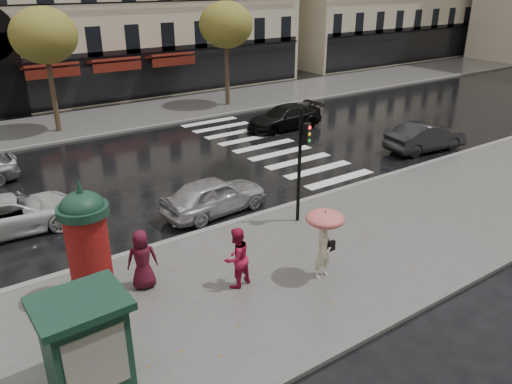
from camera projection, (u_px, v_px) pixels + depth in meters
ground at (286, 261)px, 15.18m from camera, size 160.00×160.00×0.00m
near_sidewalk at (297, 267)px, 14.78m from camera, size 90.00×7.00×0.12m
far_sidewalk at (90, 122)px, 29.51m from camera, size 90.00×6.00×0.12m
near_kerb at (234, 222)px, 17.42m from camera, size 90.00×0.25×0.14m
far_kerb at (107, 134)px, 27.24m from camera, size 90.00×0.25×0.14m
zebra_crossing at (264, 146)px, 25.56m from camera, size 3.60×11.75×0.01m
tree_far_left at (44, 36)px, 25.69m from camera, size 3.40×3.40×6.64m
tree_far_right at (226, 25)px, 31.43m from camera, size 3.40×3.40×6.64m
woman_umbrella at (324, 233)px, 13.67m from camera, size 1.08×1.08×2.08m
woman_red at (236, 258)px, 13.45m from camera, size 0.96×0.82×1.74m
man_burgundy at (142, 260)px, 13.39m from camera, size 0.95×0.76×1.70m
morris_column at (88, 243)px, 12.62m from camera, size 1.27×1.27×3.42m
traffic_light at (302, 156)px, 16.48m from camera, size 0.30×0.39×3.97m
newsstand at (86, 343)px, 9.98m from camera, size 1.81×1.54×2.12m
car_silver at (215, 195)px, 18.05m from camera, size 4.10×1.90×1.36m
car_darkgrey at (426, 137)px, 24.61m from camera, size 4.39×1.96×1.40m
car_white at (12, 214)px, 16.77m from camera, size 4.64×2.36×1.26m
car_black at (285, 117)px, 28.23m from camera, size 4.56×1.89×1.32m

